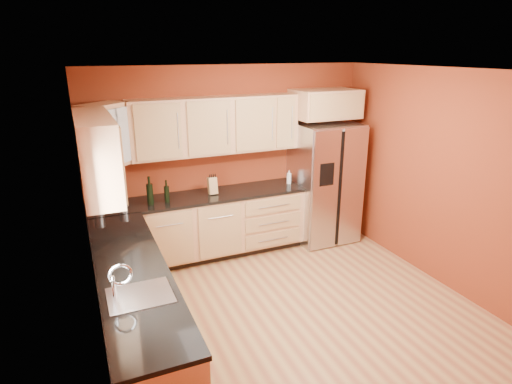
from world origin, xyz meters
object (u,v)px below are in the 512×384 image
wine_bottle_a (150,191)px  knife_block (212,186)px  canister_left (98,203)px  soap_dispenser (289,177)px  refrigerator (324,183)px

wine_bottle_a → knife_block: wine_bottle_a is taller
canister_left → soap_dispenser: canister_left is taller
knife_block → refrigerator: bearing=-1.3°
refrigerator → canister_left: 3.20m
canister_left → refrigerator: bearing=-0.1°
wine_bottle_a → soap_dispenser: bearing=2.6°
knife_block → soap_dispenser: size_ratio=1.17×
refrigerator → wine_bottle_a: 2.58m
canister_left → soap_dispenser: size_ratio=1.05×
refrigerator → soap_dispenser: bearing=171.4°
soap_dispenser → knife_block: bearing=-179.9°
refrigerator → canister_left: bearing=179.9°
canister_left → knife_block: size_ratio=0.89×
refrigerator → soap_dispenser: refrigerator is taller
refrigerator → knife_block: refrigerator is taller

